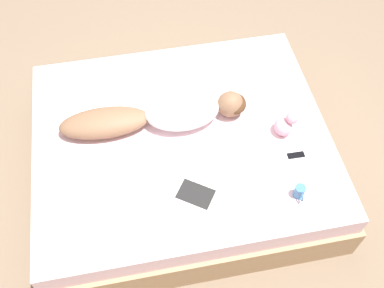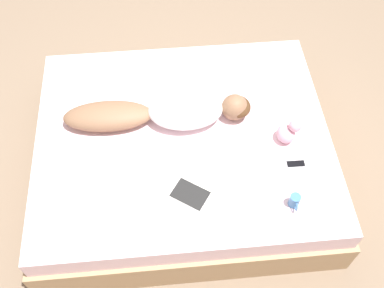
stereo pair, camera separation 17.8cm
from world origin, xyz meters
name	(u,v)px [view 1 (the left image)]	position (x,y,z in m)	size (l,w,h in m)	color
ground_plane	(182,171)	(0.00, 0.00, 0.00)	(12.00, 12.00, 0.00)	#7A6651
bed	(182,154)	(0.00, 0.00, 0.25)	(1.88, 2.22, 0.51)	tan
person	(163,114)	(-0.15, -0.11, 0.60)	(0.36, 1.39, 0.20)	brown
open_magazine	(202,180)	(0.41, 0.08, 0.52)	(0.60, 0.56, 0.01)	silver
coffee_mug	(299,192)	(0.64, 0.69, 0.56)	(0.11, 0.07, 0.10)	teal
cell_phone	(296,155)	(0.34, 0.77, 0.52)	(0.07, 0.15, 0.01)	silver
plush_toy	(285,125)	(0.11, 0.75, 0.59)	(0.15, 0.16, 0.20)	#DB9EB2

